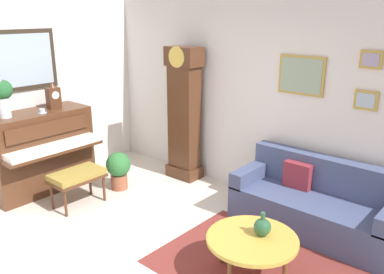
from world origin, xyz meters
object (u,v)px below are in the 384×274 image
piano_bench (77,177)px  flower_vase (3,94)px  couch (315,204)px  coffee_table (252,240)px  green_jug (262,227)px  piano (40,151)px  grandfather_clock (184,117)px  potted_plant (118,168)px  teacup (42,111)px  mantel_clock (53,97)px

piano_bench → flower_vase: flower_vase is taller
couch → flower_vase: (-3.48, -1.96, 1.17)m
coffee_table → green_jug: size_ratio=3.67×
flower_vase → piano_bench: bearing=29.5°
piano → couch: bearing=23.9°
piano_bench → coffee_table: size_ratio=0.80×
grandfather_clock → green_jug: size_ratio=8.46×
piano → green_jug: piano is taller
grandfather_clock → potted_plant: size_ratio=3.62×
grandfather_clock → green_jug: bearing=-31.4°
piano_bench → potted_plant: size_ratio=1.25×
teacup → couch: bearing=24.3°
piano → green_jug: size_ratio=6.00×
piano_bench → green_jug: 2.68m
mantel_clock → flower_vase: 0.72m
teacup → green_jug: bearing=5.5°
couch → potted_plant: bearing=-163.1°
piano_bench → mantel_clock: bearing=163.3°
teacup → potted_plant: bearing=45.6°
coffee_table → potted_plant: size_ratio=1.57×
piano → grandfather_clock: 2.15m
piano_bench → mantel_clock: (-0.82, 0.25, 0.93)m
teacup → green_jug: teacup is taller
grandfather_clock → potted_plant: grandfather_clock is taller
coffee_table → teacup: size_ratio=7.59×
piano → piano_bench: piano is taller
couch → mantel_clock: size_ratio=5.00×
green_jug → couch: bearing=89.5°
piano → green_jug: bearing=5.7°
piano → green_jug: 3.49m
teacup → mantel_clock: bearing=116.1°
mantel_clock → flower_vase: size_ratio=0.66×
couch → teacup: 3.78m
mantel_clock → green_jug: (3.47, 0.06, -0.81)m
couch → green_jug: 1.21m
grandfather_clock → piano_bench: bearing=-104.0°
mantel_clock → green_jug: mantel_clock is taller
coffee_table → piano: bearing=-175.9°
coffee_table → mantel_clock: bearing=179.3°
flower_vase → green_jug: bearing=12.4°
coffee_table → teacup: bearing=-176.2°
couch → flower_vase: 4.16m
couch → coffee_table: 1.30m
coffee_table → teacup: 3.40m
couch → piano_bench: bearing=-150.7°
piano_bench → green_jug: bearing=6.5°
coffee_table → mantel_clock: mantel_clock is taller
grandfather_clock → flower_vase: size_ratio=3.50×
flower_vase → potted_plant: (0.82, 1.15, -1.16)m
piano_bench → couch: (2.67, 1.50, -0.09)m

